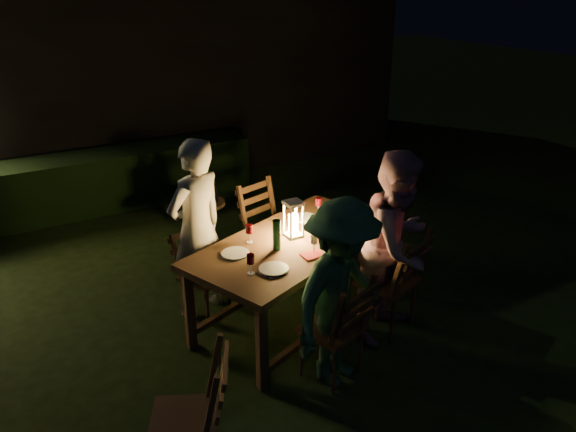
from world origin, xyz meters
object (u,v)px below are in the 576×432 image
chair_far_left (204,287)px  person_opp_left (341,295)px  dining_table (294,248)px  bottle_table (277,235)px  chair_far_right (270,247)px  chair_end (362,249)px  lantern (293,221)px  person_opp_right (398,246)px  ice_bucket (205,193)px  chair_near_right (388,297)px  chair_near_left (333,345)px  side_table (206,208)px  person_house_side (197,229)px  bottle_bucket_a (202,191)px  bottle_bucket_b (207,188)px

chair_far_left → person_opp_left: 1.67m
dining_table → bottle_table: (-0.23, -0.09, 0.22)m
chair_far_right → person_opp_left: person_opp_left is taller
chair_far_right → chair_end: size_ratio=1.19×
person_opp_left → lantern: bearing=60.1°
dining_table → person_opp_left: size_ratio=1.43×
chair_end → person_opp_right: bearing=-38.4°
chair_end → person_opp_left: size_ratio=0.57×
person_opp_left → ice_bucket: 2.75m
chair_near_right → chair_far_right: 1.55m
chair_near_left → bottle_table: (-0.09, 0.79, 0.70)m
side_table → person_house_side: bearing=-115.3°
chair_end → ice_bucket: size_ratio=3.04×
dining_table → chair_near_right: chair_near_right is taller
person_house_side → person_opp_left: person_house_side is taller
side_table → lantern: bearing=-84.5°
chair_near_left → bottle_table: size_ratio=3.57×
person_opp_right → dining_table: bearing=118.8°
chair_near_left → bottle_bucket_a: chair_near_left is taller
bottle_bucket_a → chair_end: bearing=-45.0°
person_house_side → side_table: 1.38m
chair_end → bottle_bucket_a: size_ratio=2.85×
chair_near_right → chair_far_left: chair_near_right is taller
chair_far_right → person_opp_right: 1.69m
chair_far_left → chair_end: (1.85, -0.12, 0.00)m
person_house_side → bottle_bucket_a: (0.52, 1.17, -0.10)m
ice_bucket → chair_end: bearing=-47.0°
chair_near_right → chair_far_right: size_ratio=1.00×
chair_near_right → person_house_side: size_ratio=0.61×
chair_near_left → ice_bucket: size_ratio=3.34×
chair_far_right → bottle_table: bottle_table is taller
chair_near_left → chair_far_right: 1.84m
bottle_table → bottle_bucket_a: bottle_table is taller
chair_near_right → side_table: chair_near_right is taller
chair_far_left → bottle_table: bottle_table is taller
chair_end → person_opp_right: 1.28m
chair_end → side_table: size_ratio=1.46×
person_house_side → bottle_table: (0.48, -0.70, 0.11)m
person_opp_left → person_house_side: bearing=90.0°
lantern → bottle_bucket_b: lantern is taller
chair_near_right → chair_end: 1.10m
person_opp_right → bottle_bucket_a: person_opp_right is taller
person_opp_right → chair_end: bearing=46.4°
person_opp_left → chair_near_left: bearing=91.3°
chair_end → side_table: 1.91m
lantern → chair_end: bearing=18.5°
side_table → ice_bucket: size_ratio=2.08×
ice_bucket → bottle_bucket_a: size_ratio=0.94×
person_house_side → bottle_bucket_a: size_ratio=5.55×
side_table → chair_far_right: bearing=-67.1°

